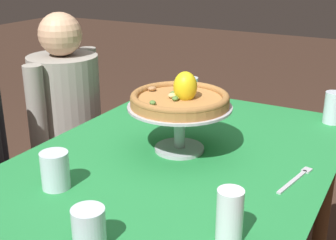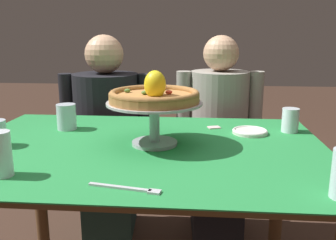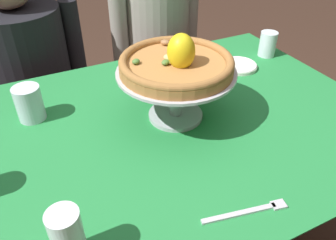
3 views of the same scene
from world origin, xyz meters
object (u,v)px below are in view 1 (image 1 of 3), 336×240
water_glass_front_left (229,219)px  dinner_fork (296,179)px  water_glass_back_right (190,89)px  water_glass_front_right (333,110)px  water_glass_side_left (89,230)px  diner_right (69,142)px  pizza_stand (180,119)px  pizza (180,98)px  water_glass_back_left (55,173)px  side_plate (182,108)px  sugar_packet (149,117)px

water_glass_front_left → dinner_fork: bearing=-9.6°
water_glass_back_right → water_glass_front_right: bearing=-91.2°
water_glass_front_right → water_glass_back_right: 0.62m
water_glass_side_left → dinner_fork: 0.64m
water_glass_front_right → diner_right: 1.19m
pizza_stand → dinner_fork: bearing=-93.2°
pizza → water_glass_front_right: 0.66m
water_glass_side_left → water_glass_back_right: size_ratio=0.96×
pizza_stand → water_glass_back_left: bearing=154.9°
pizza_stand → side_plate: pizza_stand is taller
diner_right → water_glass_front_right: bearing=-77.6°
side_plate → sugar_packet: 0.16m
water_glass_front_left → side_plate: (0.76, 0.51, -0.05)m
water_glass_side_left → side_plate: water_glass_side_left is taller
water_glass_side_left → side_plate: size_ratio=0.67×
water_glass_front_right → water_glass_front_left: (-0.91, 0.06, 0.00)m
pizza → water_glass_back_right: bearing=22.7°
pizza → side_plate: size_ratio=2.28×
water_glass_front_right → water_glass_front_left: size_ratio=0.95×
water_glass_front_left → dinner_fork: size_ratio=0.64×
water_glass_front_right → diner_right: diner_right is taller
water_glass_side_left → water_glass_back_left: 0.30m
pizza_stand → pizza: bearing=-71.8°
side_plate → dinner_fork: size_ratio=0.69×
pizza_stand → water_glass_back_left: 0.44m
side_plate → water_glass_side_left: bearing=-165.1°
water_glass_front_left → water_glass_back_right: (0.93, 0.55, -0.01)m
dinner_fork → sugar_packet: 0.70m
pizza → sugar_packet: size_ratio=6.39×
pizza_stand → side_plate: size_ratio=2.44×
pizza_stand → side_plate: (0.37, 0.18, -0.10)m
water_glass_back_right → side_plate: bearing=-166.2°
water_glass_front_right → water_glass_side_left: bearing=163.0°
water_glass_front_left → sugar_packet: (0.62, 0.59, -0.05)m
pizza_stand → dinner_fork: pizza_stand is taller
water_glass_back_right → sugar_packet: (-0.31, 0.03, -0.04)m
pizza → water_glass_back_right: 0.59m
water_glass_back_left → side_plate: (0.76, -0.00, -0.04)m
water_glass_back_right → side_plate: (-0.17, -0.04, -0.03)m
water_glass_front_left → water_glass_back_right: size_ratio=1.33×
pizza → water_glass_front_left: (-0.40, -0.33, -0.13)m
water_glass_front_right → sugar_packet: size_ratio=2.47×
pizza → sugar_packet: (0.22, 0.26, -0.18)m
dinner_fork → pizza: bearing=86.7°
pizza → water_glass_front_left: 0.53m
side_plate → sugar_packet: bearing=151.9°
water_glass_side_left → side_plate: bearing=14.9°
sugar_packet → water_glass_front_right: bearing=-65.8°
water_glass_front_left → diner_right: (0.67, 1.06, -0.28)m
pizza_stand → dinner_fork: size_ratio=1.69×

